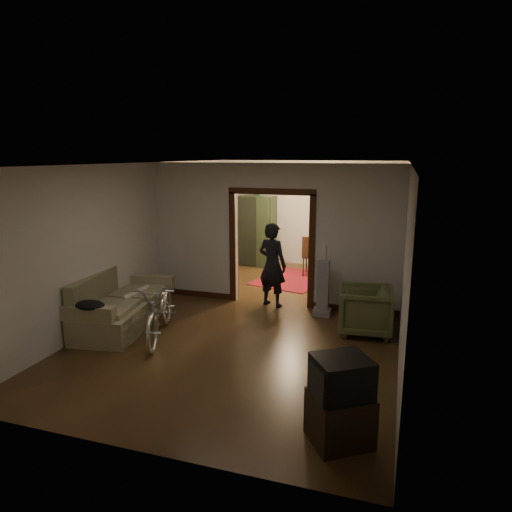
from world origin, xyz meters
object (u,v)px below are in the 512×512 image
at_px(armchair, 365,310).
at_px(locker, 257,231).
at_px(bicycle, 160,309).
at_px(person, 272,265).
at_px(desk, 349,260).
at_px(sofa, 122,299).

height_order(armchair, locker, locker).
bearing_deg(armchair, bicycle, -73.58).
height_order(bicycle, person, person).
height_order(bicycle, desk, bicycle).
height_order(person, locker, locker).
bearing_deg(person, sofa, 57.81).
bearing_deg(locker, armchair, -41.97).
bearing_deg(armchair, person, -119.96).
height_order(armchair, person, person).
xyz_separation_m(sofa, locker, (0.88, 5.04, 0.46)).
relative_size(sofa, locker, 1.12).
xyz_separation_m(armchair, desk, (-0.69, 3.93, -0.06)).
bearing_deg(sofa, locker, 71.29).
bearing_deg(bicycle, person, 39.85).
height_order(bicycle, locker, locker).
bearing_deg(armchair, sofa, -81.12).
bearing_deg(armchair, desk, -174.48).
relative_size(sofa, armchair, 2.41).
height_order(sofa, desk, sofa).
distance_m(sofa, armchair, 4.19).
bearing_deg(sofa, desk, 46.55).
xyz_separation_m(sofa, bicycle, (0.90, -0.25, -0.00)).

